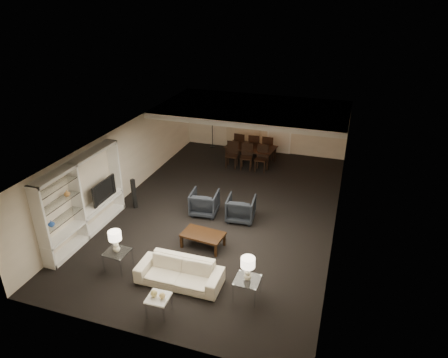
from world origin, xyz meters
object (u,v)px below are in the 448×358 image
object	(u,v)px
pendant_light	(260,122)
floor_lamp	(212,128)
table_lamp_right	(248,269)
marble_table	(159,305)
sofa	(179,272)
chair_fr	(268,147)
chair_nr	(261,159)
coffee_table	(203,240)
chair_fm	(254,146)
side_table_right	(247,289)
table_lamp_left	(116,242)
chair_fl	(241,144)
vase_blue	(51,224)
armchair_left	(204,203)
side_table_left	(118,260)
dining_table	(250,155)
vase_amber	(67,193)
chair_nl	(232,155)
armchair_right	(241,209)
chair_nm	(246,157)
television	(101,190)
floor_speaker	(134,194)

from	to	relation	value
pendant_light	floor_lamp	xyz separation A→B (m)	(-2.56, 1.70, -1.03)
table_lamp_right	marble_table	distance (m)	2.11
sofa	chair_fr	size ratio (longest dim) A/B	2.03
pendant_light	chair_nr	size ratio (longest dim) A/B	0.50
coffee_table	marble_table	distance (m)	2.70
pendant_light	chair_fm	distance (m)	1.87
floor_lamp	side_table_right	bearing A→B (deg)	-65.61
table_lamp_left	marble_table	bearing A→B (deg)	-32.91
pendant_light	chair_fl	xyz separation A→B (m)	(-1.08, 1.14, -1.40)
vase_blue	chair_fm	world-z (taller)	vase_blue
armchair_left	side_table_left	distance (m)	3.48
pendant_light	chair_fm	size ratio (longest dim) A/B	0.50
dining_table	chair_fm	distance (m)	0.67
table_lamp_right	chair_fl	xyz separation A→B (m)	(-2.56, 8.36, -0.32)
vase_amber	chair_nl	world-z (taller)	vase_amber
chair_nl	armchair_right	bearing A→B (deg)	-73.06
armchair_left	dining_table	size ratio (longest dim) A/B	0.43
armchair_right	chair_nm	world-z (taller)	chair_nm
side_table_left	chair_nl	bearing A→B (deg)	83.25
armchair_right	television	bearing A→B (deg)	13.99
vase_blue	chair_fr	xyz separation A→B (m)	(3.73, 8.56, -0.63)
floor_lamp	television	bearing A→B (deg)	-98.29
table_lamp_left	chair_fr	world-z (taller)	table_lamp_left
floor_speaker	chair_fr	xyz separation A→B (m)	(3.23, 5.43, 0.00)
vase_amber	floor_speaker	world-z (taller)	vase_amber
sofa	side_table_left	bearing A→B (deg)	179.66
pendant_light	table_lamp_right	bearing A→B (deg)	-78.37
pendant_light	floor_lamp	world-z (taller)	pendant_light
coffee_table	armchair_left	size ratio (longest dim) A/B	1.34
side_table_left	vase_amber	size ratio (longest dim) A/B	3.34
marble_table	chair_fr	size ratio (longest dim) A/B	0.46
armchair_left	floor_speaker	distance (m)	2.33
marble_table	chair_fl	size ratio (longest dim) A/B	0.46
armchair_left	chair_fr	size ratio (longest dim) A/B	0.83
side_table_left	table_lamp_right	bearing A→B (deg)	0.00
side_table_left	chair_fr	world-z (taller)	chair_fr
sofa	chair_fr	xyz separation A→B (m)	(0.34, 8.36, 0.21)
vase_blue	floor_lamp	bearing A→B (deg)	83.43
armchair_left	chair_nl	world-z (taller)	chair_nl
coffee_table	side_table_right	distance (m)	2.34
dining_table	chair_fl	distance (m)	0.90
chair_fl	chair_fr	world-z (taller)	same
dining_table	floor_lamp	world-z (taller)	floor_lamp
television	chair_fl	world-z (taller)	television
sofa	chair_nr	distance (m)	7.07
side_table_left	floor_lamp	world-z (taller)	floor_lamp
sofa	coffee_table	size ratio (longest dim) A/B	1.82
floor_speaker	chair_fr	bearing A→B (deg)	83.94
dining_table	chair_nr	xyz separation A→B (m)	(0.60, -0.65, 0.17)
side_table_right	armchair_right	bearing A→B (deg)	108.43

